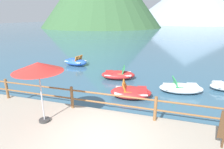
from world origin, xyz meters
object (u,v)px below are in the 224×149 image
object	(u,v)px
pedal_boat_1	(181,88)
pedal_boat_2	(76,62)
beach_umbrella	(38,68)
pedal_boat_0	(131,92)
pedal_boat_4	(118,75)

from	to	relation	value
pedal_boat_1	pedal_boat_2	bearing A→B (deg)	156.14
beach_umbrella	pedal_boat_0	world-z (taller)	beach_umbrella
pedal_boat_2	pedal_boat_4	size ratio (longest dim) A/B	0.93
pedal_boat_0	pedal_boat_2	world-z (taller)	pedal_boat_2
pedal_boat_2	pedal_boat_4	distance (m)	5.15
beach_umbrella	pedal_boat_1	xyz separation A→B (m)	(5.07, 5.34, -2.19)
pedal_boat_1	pedal_boat_0	bearing A→B (deg)	-150.41
pedal_boat_2	pedal_boat_1	bearing A→B (deg)	-23.86
pedal_boat_4	pedal_boat_2	bearing A→B (deg)	150.89
beach_umbrella	pedal_boat_2	distance (m)	9.99
pedal_boat_0	pedal_boat_1	bearing A→B (deg)	29.59
pedal_boat_4	beach_umbrella	bearing A→B (deg)	-98.89
beach_umbrella	pedal_boat_0	bearing A→B (deg)	57.30
pedal_boat_1	pedal_boat_4	world-z (taller)	pedal_boat_4
pedal_boat_2	pedal_boat_4	bearing A→B (deg)	-29.11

